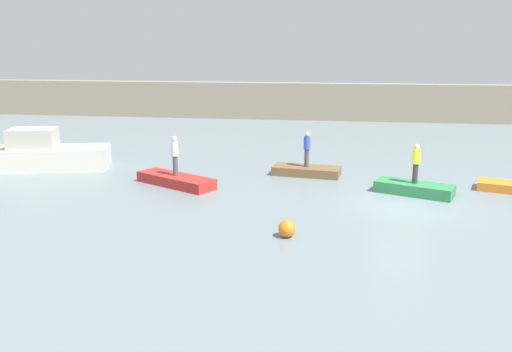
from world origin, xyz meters
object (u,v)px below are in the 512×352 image
(rowboat_red, at_px, (176,180))
(person_blue_shirt, at_px, (307,147))
(motorboat, at_px, (41,155))
(rowboat_brown, at_px, (306,171))
(person_hiviz_shirt, at_px, (416,162))
(rowboat_green, at_px, (414,189))
(mooring_buoy, at_px, (287,229))
(person_white_shirt, at_px, (175,153))

(rowboat_red, distance_m, person_blue_shirt, 6.42)
(motorboat, xyz_separation_m, rowboat_brown, (13.33, 0.62, -0.53))
(person_hiviz_shirt, xyz_separation_m, person_blue_shirt, (-4.66, 2.69, -0.05))
(person_hiviz_shirt, bearing_deg, rowboat_green, 180.00)
(mooring_buoy, bearing_deg, person_blue_shirt, 88.72)
(mooring_buoy, bearing_deg, person_hiviz_shirt, 50.29)
(person_white_shirt, bearing_deg, rowboat_green, 0.34)
(person_blue_shirt, relative_size, mooring_buoy, 2.95)
(person_blue_shirt, bearing_deg, person_hiviz_shirt, -29.96)
(person_hiviz_shirt, xyz_separation_m, mooring_buoy, (-4.85, -5.85, -1.12))
(motorboat, distance_m, rowboat_brown, 13.35)
(motorboat, xyz_separation_m, person_blue_shirt, (13.33, 0.62, 0.62))
(motorboat, distance_m, person_hiviz_shirt, 18.12)
(person_blue_shirt, bearing_deg, rowboat_red, -154.20)
(rowboat_brown, height_order, mooring_buoy, mooring_buoy)
(rowboat_brown, bearing_deg, person_white_shirt, -146.26)
(rowboat_red, xyz_separation_m, person_white_shirt, (0.00, -0.00, 1.23))
(motorboat, relative_size, rowboat_brown, 2.09)
(rowboat_brown, distance_m, person_hiviz_shirt, 5.52)
(motorboat, relative_size, mooring_buoy, 11.73)
(rowboat_red, distance_m, rowboat_brown, 6.32)
(mooring_buoy, bearing_deg, rowboat_red, 133.54)
(person_blue_shirt, xyz_separation_m, mooring_buoy, (-0.19, -8.53, -1.07))
(person_hiviz_shirt, height_order, mooring_buoy, person_hiviz_shirt)
(rowboat_brown, height_order, person_hiviz_shirt, person_hiviz_shirt)
(rowboat_green, height_order, person_white_shirt, person_white_shirt)
(rowboat_green, xyz_separation_m, person_blue_shirt, (-4.66, 2.69, 1.12))
(person_hiviz_shirt, distance_m, person_blue_shirt, 5.38)
(rowboat_red, distance_m, person_white_shirt, 1.23)
(rowboat_red, height_order, rowboat_brown, rowboat_red)
(rowboat_red, relative_size, person_blue_shirt, 2.31)
(rowboat_red, xyz_separation_m, rowboat_green, (10.35, 0.06, 0.01))
(rowboat_red, bearing_deg, motorboat, -166.69)
(motorboat, relative_size, rowboat_green, 2.12)
(motorboat, relative_size, person_hiviz_shirt, 4.02)
(mooring_buoy, bearing_deg, person_white_shirt, 133.54)
(motorboat, distance_m, person_blue_shirt, 13.36)
(motorboat, height_order, rowboat_red, motorboat)
(motorboat, relative_size, person_white_shirt, 3.78)
(motorboat, xyz_separation_m, rowboat_green, (17.99, -2.07, -0.50))
(rowboat_green, xyz_separation_m, person_hiviz_shirt, (0.00, 0.00, 1.17))
(rowboat_green, height_order, person_blue_shirt, person_blue_shirt)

